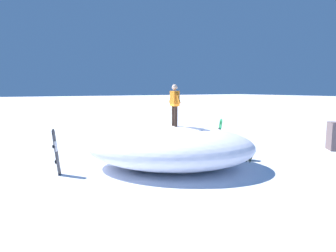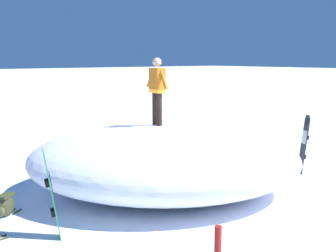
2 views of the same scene
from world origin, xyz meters
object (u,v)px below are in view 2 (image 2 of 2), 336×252
at_px(backpack_near, 6,205).
at_px(snowboarder_standing, 157,87).
at_px(snowboard_secondary_upright, 51,193).
at_px(snowboard_primary_upright, 304,143).

bearing_deg(backpack_near, snowboarder_standing, -100.75).
bearing_deg(snowboarder_standing, backpack_near, 79.25).
relative_size(snowboard_secondary_upright, backpack_near, 2.78).
distance_m(snowboard_secondary_upright, backpack_near, 1.75).
relative_size(snowboarder_standing, snowboard_primary_upright, 0.95).
distance_m(snowboard_primary_upright, backpack_near, 7.83).
xyz_separation_m(snowboarder_standing, snowboard_secondary_upright, (-0.95, 3.06, -1.67)).
bearing_deg(snowboard_secondary_upright, snowboarder_standing, -72.74).
height_order(snowboard_primary_upright, snowboard_secondary_upright, snowboard_secondary_upright).
height_order(snowboarder_standing, snowboard_primary_upright, snowboarder_standing).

